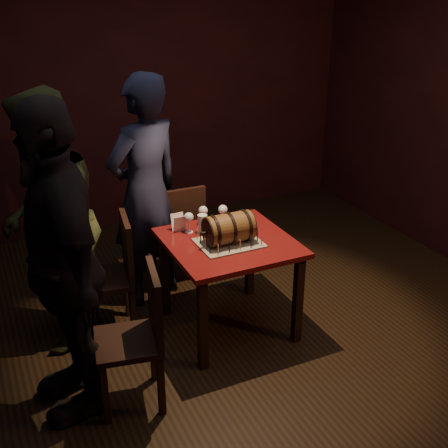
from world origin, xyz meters
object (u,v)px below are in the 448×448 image
object	(u,v)px
wine_glass_right	(223,210)
chair_left_rear	(115,270)
chair_back	(179,230)
person_back	(146,193)
chair_left_front	(140,331)
pint_of_ale	(202,225)
person_left_rear	(48,224)
wine_glass_mid	(203,211)
person_left_front	(62,264)
pub_table	(229,254)
barrel_cake	(229,228)
wine_glass_left	(189,218)

from	to	relation	value
wine_glass_right	chair_left_rear	size ratio (longest dim) A/B	0.17
chair_back	person_back	xyz separation A→B (m)	(-0.31, -0.09, 0.42)
chair_left_front	chair_back	bearing A→B (deg)	59.70
pint_of_ale	person_left_rear	distance (m)	1.10
wine_glass_mid	chair_left_front	world-z (taller)	chair_left_front
person_left_rear	person_left_front	bearing A→B (deg)	13.94
person_left_rear	pub_table	bearing A→B (deg)	87.41
barrel_cake	pint_of_ale	distance (m)	0.27
wine_glass_mid	pint_of_ale	size ratio (longest dim) A/B	1.07
wine_glass_left	person_left_rear	size ratio (longest dim) A/B	0.09
chair_back	person_left_front	bearing A→B (deg)	-135.68
chair_left_rear	person_left_rear	bearing A→B (deg)	167.70
wine_glass_left	barrel_cake	bearing A→B (deg)	-58.36
person_left_rear	wine_glass_left	bearing A→B (deg)	97.09
barrel_cake	chair_left_front	xyz separation A→B (m)	(-0.82, -0.45, -0.35)
pub_table	barrel_cake	world-z (taller)	barrel_cake
chair_back	person_left_rear	world-z (taller)	person_left_rear
wine_glass_right	chair_back	bearing A→B (deg)	108.80
person_left_rear	person_left_front	size ratio (longest dim) A/B	0.95
wine_glass_right	chair_left_rear	distance (m)	0.93
pub_table	wine_glass_right	size ratio (longest dim) A/B	5.59
pint_of_ale	person_left_rear	world-z (taller)	person_left_rear
wine_glass_mid	barrel_cake	bearing A→B (deg)	-84.04
chair_left_rear	person_left_rear	world-z (taller)	person_left_rear
chair_left_front	person_back	size ratio (longest dim) A/B	0.49
pub_table	person_left_front	distance (m)	1.33
pub_table	pint_of_ale	size ratio (longest dim) A/B	6.00
wine_glass_mid	chair_left_front	distance (m)	1.19
person_back	person_left_front	xyz separation A→B (m)	(-0.84, -1.03, 0.04)
wine_glass_right	pint_of_ale	size ratio (longest dim) A/B	1.07
wine_glass_left	wine_glass_mid	world-z (taller)	same
wine_glass_right	person_back	xyz separation A→B (m)	(-0.48, 0.42, 0.08)
pint_of_ale	person_left_rear	xyz separation A→B (m)	(-1.07, 0.23, 0.12)
barrel_cake	wine_glass_right	size ratio (longest dim) A/B	2.47
pub_table	person_left_front	size ratio (longest dim) A/B	0.45
person_left_rear	chair_left_rear	bearing A→B (deg)	94.58
wine_glass_mid	chair_left_rear	world-z (taller)	chair_left_rear
barrel_cake	chair_left_front	distance (m)	1.00
pint_of_ale	wine_glass_mid	bearing A→B (deg)	64.49
pint_of_ale	chair_left_rear	bearing A→B (deg)	168.13
pint_of_ale	person_back	bearing A→B (deg)	118.09
wine_glass_left	pint_of_ale	distance (m)	0.11
pub_table	pint_of_ale	bearing A→B (deg)	122.85
person_back	person_left_rear	world-z (taller)	person_back
person_left_rear	pint_of_ale	bearing A→B (deg)	94.84
wine_glass_mid	wine_glass_right	world-z (taller)	same
person_left_front	wine_glass_left	bearing A→B (deg)	116.71
barrel_cake	wine_glass_left	distance (m)	0.36
chair_back	chair_left_front	xyz separation A→B (m)	(-0.76, -1.29, 0.00)
chair_left_front	person_back	world-z (taller)	person_back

